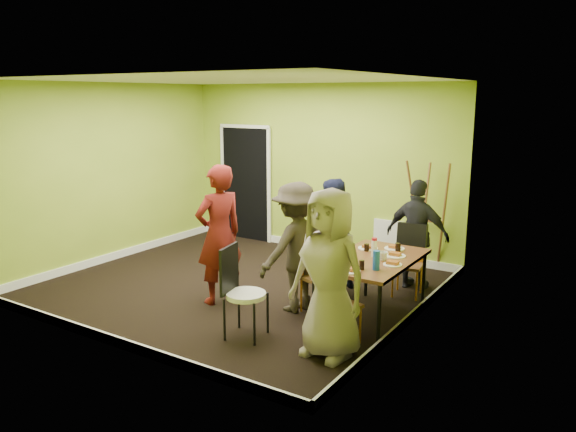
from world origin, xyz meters
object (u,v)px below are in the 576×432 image
person_back_end (417,235)px  person_front_end (329,274)px  chair_back_end (411,244)px  easel (427,218)px  person_left_near (296,247)px  chair_front_end (334,299)px  person_left_far (331,235)px  orange_bottle (375,253)px  dining_table (373,263)px  person_standing (219,235)px  chair_bentwood (240,287)px  chair_left_far (335,259)px  chair_left_near (316,269)px  blue_bottle (376,260)px  thermos (374,248)px

person_back_end → person_front_end: (-0.04, -2.44, 0.11)m
chair_back_end → easel: (-0.12, 0.96, 0.17)m
person_left_near → chair_back_end: bearing=162.2°
chair_front_end → person_left_far: bearing=136.3°
orange_bottle → easel: bearing=91.5°
dining_table → person_standing: person_standing is taller
chair_bentwood → orange_bottle: bearing=131.8°
easel → person_left_far: 1.68m
person_front_end → person_left_far: bearing=124.2°
person_left_far → person_back_end: size_ratio=1.01×
chair_left_far → chair_front_end: chair_front_end is taller
orange_bottle → person_left_far: person_left_far is taller
chair_left_near → person_left_near: bearing=-47.7°
person_left_far → person_back_end: person_left_far is taller
blue_bottle → chair_front_end: bearing=-117.9°
chair_front_end → orange_bottle: bearing=105.7°
chair_bentwood → person_left_far: bearing=164.9°
person_standing → dining_table: bearing=125.4°
orange_bottle → person_left_far: bearing=149.0°
chair_bentwood → person_left_near: size_ratio=0.64×
thermos → blue_bottle: (0.23, -0.46, 0.01)m
dining_table → chair_back_end: (0.04, 1.14, -0.03)m
chair_back_end → person_standing: (-1.92, -1.66, 0.23)m
thermos → chair_bentwood: bearing=-128.1°
chair_front_end → blue_bottle: bearing=78.8°
chair_left_far → chair_bentwood: 1.73m
chair_front_end → person_left_near: 1.13m
blue_bottle → chair_bentwood: bearing=-146.4°
chair_back_end → easel: bearing=-91.9°
chair_front_end → orange_bottle: size_ratio=12.82×
chair_front_end → person_back_end: person_back_end is taller
chair_front_end → chair_bentwood: (-0.98, -0.34, 0.05)m
chair_front_end → person_front_end: bearing=-59.3°
chair_left_near → orange_bottle: 0.75m
dining_table → easel: 2.11m
dining_table → chair_bentwood: size_ratio=1.48×
person_back_end → orange_bottle: bearing=89.6°
person_left_far → person_back_end: 1.18m
thermos → person_left_near: size_ratio=0.12×
person_back_end → chair_left_far: bearing=49.6°
blue_bottle → chair_back_end: bearing=96.3°
chair_bentwood → person_front_end: size_ratio=0.58×
easel → person_standing: size_ratio=0.94×
orange_bottle → person_front_end: (0.04, -1.22, 0.08)m
chair_left_near → chair_bentwood: bearing=1.7°
thermos → orange_bottle: (-0.01, 0.05, -0.06)m
dining_table → chair_left_far: (-0.75, 0.49, -0.19)m
blue_bottle → person_left_near: 1.14m
chair_left_near → person_left_near: (-0.23, -0.10, 0.27)m
orange_bottle → person_standing: person_standing is taller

